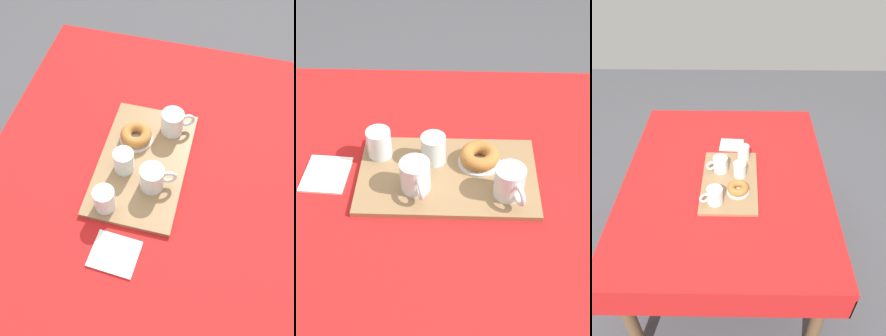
# 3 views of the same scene
# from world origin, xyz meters

# --- Properties ---
(ground_plane) EXTENTS (6.00, 6.00, 0.00)m
(ground_plane) POSITION_xyz_m (0.00, 0.00, 0.00)
(ground_plane) COLOR #47474C
(dining_table) EXTENTS (1.35, 1.08, 0.74)m
(dining_table) POSITION_xyz_m (0.00, 0.00, 0.66)
(dining_table) COLOR red
(dining_table) RESTS_ON ground
(serving_tray) EXTENTS (0.47, 0.29, 0.01)m
(serving_tray) POSITION_xyz_m (0.05, 0.02, 0.75)
(serving_tray) COLOR olive
(serving_tray) RESTS_ON dining_table
(tea_mug_left) EXTENTS (0.08, 0.12, 0.08)m
(tea_mug_left) POSITION_xyz_m (-0.03, -0.03, 0.80)
(tea_mug_left) COLOR silver
(tea_mug_left) RESTS_ON serving_tray
(tea_mug_right) EXTENTS (0.08, 0.11, 0.08)m
(tea_mug_right) POSITION_xyz_m (0.20, -0.05, 0.80)
(tea_mug_right) COLOR silver
(tea_mug_right) RESTS_ON serving_tray
(water_glass_near) EXTENTS (0.07, 0.07, 0.08)m
(water_glass_near) POSITION_xyz_m (-0.14, 0.09, 0.79)
(water_glass_near) COLOR silver
(water_glass_near) RESTS_ON serving_tray
(water_glass_far) EXTENTS (0.07, 0.07, 0.08)m
(water_glass_far) POSITION_xyz_m (0.01, 0.07, 0.79)
(water_glass_far) COLOR silver
(water_glass_far) RESTS_ON serving_tray
(donut_plate_left) EXTENTS (0.11, 0.11, 0.01)m
(donut_plate_left) POSITION_xyz_m (0.13, 0.07, 0.76)
(donut_plate_left) COLOR silver
(donut_plate_left) RESTS_ON serving_tray
(sugar_donut_left) EXTENTS (0.11, 0.11, 0.04)m
(sugar_donut_left) POSITION_xyz_m (0.13, 0.07, 0.78)
(sugar_donut_left) COLOR #A3662D
(sugar_donut_left) RESTS_ON donut_plate_left
(paper_napkin) EXTENTS (0.13, 0.14, 0.01)m
(paper_napkin) POSITION_xyz_m (-0.28, 0.02, 0.74)
(paper_napkin) COLOR white
(paper_napkin) RESTS_ON dining_table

